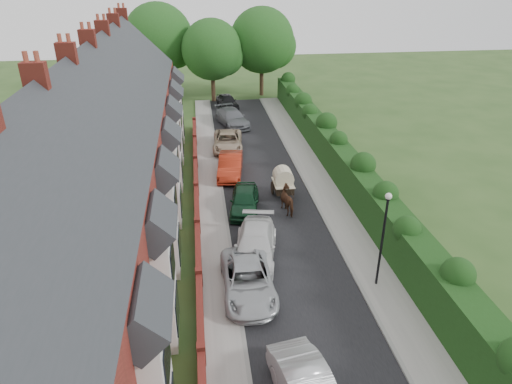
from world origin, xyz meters
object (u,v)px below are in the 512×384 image
lamppost (384,229)px  horse (289,200)px  car_black (227,101)px  car_white (255,245)px  car_grey (232,118)px  car_silver_b (248,280)px  car_green (245,200)px  car_beige (228,141)px  horse_cart (283,181)px  car_red (230,165)px

lamppost → horse: size_ratio=2.61×
car_black → horse: horse is taller
car_white → horse: 5.61m
car_grey → car_black: 6.48m
lamppost → car_silver_b: size_ratio=0.98×
car_green → car_black: 24.33m
lamppost → car_beige: bearing=106.7°
lamppost → car_white: (-5.67, 3.23, -2.52)m
car_green → horse: horse is taller
car_beige → car_black: car_beige is taller
car_grey → car_black: size_ratio=1.29×
horse → car_black: bearing=-99.0°
car_silver_b → car_beige: 19.51m
car_green → car_black: car_green is taller
car_green → car_beige: size_ratio=0.83×
car_black → horse_cart: bearing=-97.9°
car_white → car_beige: size_ratio=1.01×
car_black → horse: 24.94m
car_silver_b → car_red: 14.07m
car_green → car_red: car_red is taller
car_green → car_red: size_ratio=0.91×
car_silver_b → car_beige: size_ratio=0.99×
car_red → car_beige: size_ratio=0.91×
car_grey → car_white: bearing=-106.0°
lamppost → car_red: 15.81m
lamppost → car_silver_b: 6.90m
car_red → car_green: bearing=-77.6°
car_beige → horse: (3.08, -11.72, 0.09)m
car_green → horse: size_ratio=2.24×
lamppost → car_black: (-5.00, 32.92, -2.56)m
car_green → horse_cart: size_ratio=1.46×
horse_cart → car_green: bearing=-150.3°
lamppost → car_silver_b: lamppost is taller
car_green → car_red: bearing=103.6°
lamppost → car_black: 33.40m
lamppost → car_grey: 27.03m
car_grey → horse: 18.49m
car_red → car_grey: (1.13, 12.08, 0.00)m
horse → horse_cart: 2.17m
car_red → car_silver_b: bearing=-83.2°
car_red → car_black: (1.13, 18.56, -0.07)m
car_black → car_silver_b: bearing=-105.7°
car_white → car_green: size_ratio=1.22×
car_grey → horse: horse is taller
car_red → car_beige: (0.20, 5.44, -0.06)m
car_silver_b → lamppost: bearing=-2.6°
lamppost → car_silver_b: bearing=177.4°
lamppost → car_white: lamppost is taller
car_silver_b → car_green: (0.73, 8.31, 0.02)m
car_red → lamppost: bearing=-59.0°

